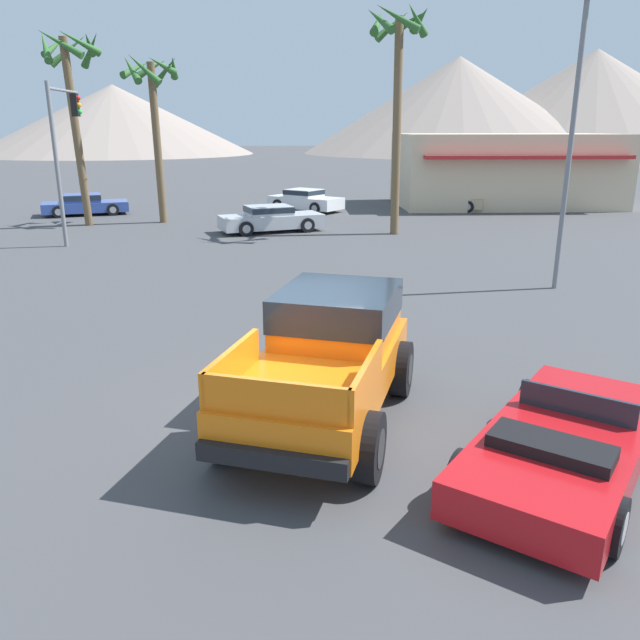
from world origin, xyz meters
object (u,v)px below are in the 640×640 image
object	(u,v)px
traffic_light_main	(65,134)
street_lamp_post	(574,119)
parked_car_blue	(85,204)
parked_car_silver	(271,218)
parked_car_tan	(451,199)
orange_pickup_truck	(329,349)
palm_tree_leaning	(397,67)
parked_car_white	(305,200)
red_convertible_car	(564,446)
palm_tree_short	(154,97)
palm_tree_tall	(72,81)

from	to	relation	value
traffic_light_main	street_lamp_post	size ratio (longest dim) A/B	0.78
parked_car_blue	traffic_light_main	world-z (taller)	traffic_light_main
parked_car_silver	parked_car_tan	world-z (taller)	parked_car_silver
orange_pickup_truck	parked_car_tan	size ratio (longest dim) A/B	1.19
orange_pickup_truck	traffic_light_main	bearing A→B (deg)	137.44
parked_car_tan	palm_tree_leaning	bearing A→B (deg)	-178.63
parked_car_white	parked_car_blue	distance (m)	11.87
red_convertible_car	palm_tree_leaning	distance (m)	21.03
parked_car_tan	palm_tree_short	xyz separation A→B (m)	(-15.43, -4.32, 5.24)
palm_tree_leaning	parked_car_silver	bearing A→B (deg)	171.70
traffic_light_main	palm_tree_tall	bearing A→B (deg)	11.31
orange_pickup_truck	parked_car_white	bearing A→B (deg)	107.55
parked_car_white	traffic_light_main	distance (m)	13.87
orange_pickup_truck	traffic_light_main	world-z (taller)	traffic_light_main
red_convertible_car	street_lamp_post	world-z (taller)	street_lamp_post
street_lamp_post	parked_car_silver	bearing A→B (deg)	128.50
parked_car_blue	traffic_light_main	bearing A→B (deg)	-2.75
traffic_light_main	street_lamp_post	world-z (taller)	street_lamp_post
palm_tree_short	palm_tree_leaning	world-z (taller)	palm_tree_leaning
parked_car_blue	traffic_light_main	xyz separation A→B (m)	(2.19, -8.26, 3.66)
parked_car_silver	palm_tree_short	xyz separation A→B (m)	(-5.42, 3.10, 5.23)
parked_car_tan	street_lamp_post	xyz separation A→B (m)	(-1.45, -18.17, 4.11)
traffic_light_main	palm_tree_tall	world-z (taller)	palm_tree_tall
orange_pickup_truck	traffic_light_main	size ratio (longest dim) A/B	0.86
parked_car_blue	palm_tree_tall	world-z (taller)	palm_tree_tall
parked_car_white	parked_car_tan	distance (m)	8.31
red_convertible_car	parked_car_blue	world-z (taller)	parked_car_blue
parked_car_white	orange_pickup_truck	bearing A→B (deg)	37.53
parked_car_blue	palm_tree_tall	distance (m)	7.27
parked_car_silver	palm_tree_tall	size ratio (longest dim) A/B	0.56
orange_pickup_truck	red_convertible_car	distance (m)	3.68
parked_car_white	palm_tree_tall	world-z (taller)	palm_tree_tall
street_lamp_post	palm_tree_leaning	world-z (taller)	palm_tree_leaning
orange_pickup_truck	parked_car_silver	size ratio (longest dim) A/B	1.08
red_convertible_car	palm_tree_short	xyz separation A→B (m)	(-9.92, 23.90, 5.39)
red_convertible_car	palm_tree_tall	size ratio (longest dim) A/B	0.53
street_lamp_post	parked_car_blue	bearing A→B (deg)	137.79
palm_tree_leaning	red_convertible_car	bearing A→B (deg)	-92.43
parked_car_silver	parked_car_tan	size ratio (longest dim) A/B	1.10
palm_tree_leaning	palm_tree_tall	bearing A→B (deg)	168.22
orange_pickup_truck	traffic_light_main	xyz separation A→B (m)	(-9.42, 16.70, 3.12)
orange_pickup_truck	palm_tree_short	distance (m)	23.42
red_convertible_car	palm_tree_short	distance (m)	26.43
parked_car_blue	street_lamp_post	bearing A→B (deg)	30.17
parked_car_silver	parked_car_blue	bearing A→B (deg)	-140.90
parked_car_silver	parked_car_blue	xyz separation A→B (m)	(-10.12, 6.19, -0.03)
orange_pickup_truck	parked_car_blue	world-z (taller)	orange_pickup_truck
traffic_light_main	palm_tree_short	distance (m)	5.97
street_lamp_post	palm_tree_leaning	bearing A→B (deg)	107.82
palm_tree_tall	parked_car_blue	bearing A→B (deg)	108.51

